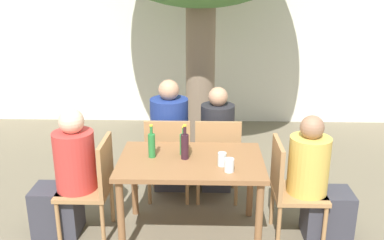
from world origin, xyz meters
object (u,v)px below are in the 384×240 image
object	(u,v)px
patio_chair_2	(169,155)
patio_chair_3	(217,155)
drinking_glass_0	(229,165)
drinking_glass_1	(222,159)
patio_chair_0	(94,182)
person_seated_2	(170,141)
dining_table_front	(191,169)
green_bottle_2	(152,145)
green_bottle_0	(184,144)
person_seated_3	(217,145)
person_seated_0	(67,180)
wine_bottle_1	(185,146)
patio_chair_1	(289,185)
person_seated_1	(317,185)

from	to	relation	value
patio_chair_2	patio_chair_3	world-z (taller)	same
drinking_glass_0	drinking_glass_1	size ratio (longest dim) A/B	0.97
patio_chair_0	patio_chair_3	size ratio (longest dim) A/B	1.00
person_seated_2	dining_table_front	bearing A→B (deg)	105.96
patio_chair_3	green_bottle_2	xyz separation A→B (m)	(-0.58, -0.59, 0.34)
person_seated_2	green_bottle_0	world-z (taller)	person_seated_2
person_seated_3	drinking_glass_1	size ratio (longest dim) A/B	10.35
patio_chair_2	green_bottle_2	world-z (taller)	green_bottle_2
dining_table_front	person_seated_3	distance (m)	0.91
drinking_glass_0	drinking_glass_1	world-z (taller)	drinking_glass_1
person_seated_0	person_seated_2	size ratio (longest dim) A/B	0.94
patio_chair_2	green_bottle_0	distance (m)	0.64
patio_chair_2	green_bottle_2	bearing A→B (deg)	81.39
patio_chair_3	wine_bottle_1	world-z (taller)	wine_bottle_1
patio_chair_1	patio_chair_3	xyz separation A→B (m)	(-0.60, 0.63, 0.00)
patio_chair_2	person_seated_0	bearing A→B (deg)	37.06
person_seated_3	drinking_glass_0	size ratio (longest dim) A/B	10.68
green_bottle_2	drinking_glass_0	distance (m)	0.70
person_seated_0	wine_bottle_1	distance (m)	1.08
wine_bottle_1	drinking_glass_1	size ratio (longest dim) A/B	2.70
patio_chair_2	drinking_glass_1	xyz separation A→B (m)	(0.50, -0.75, 0.28)
patio_chair_0	drinking_glass_0	size ratio (longest dim) A/B	8.17
patio_chair_0	person_seated_1	size ratio (longest dim) A/B	0.79
patio_chair_3	drinking_glass_0	xyz separation A→B (m)	(0.07, -0.86, 0.28)
person_seated_2	drinking_glass_0	distance (m)	1.24
patio_chair_0	person_seated_3	size ratio (longest dim) A/B	0.77
patio_chair_1	drinking_glass_0	size ratio (longest dim) A/B	8.17
person_seated_3	green_bottle_0	xyz separation A→B (m)	(-0.31, -0.76, 0.31)
patio_chair_3	green_bottle_0	size ratio (longest dim) A/B	3.47
green_bottle_0	drinking_glass_0	xyz separation A→B (m)	(0.37, -0.34, -0.04)
patio_chair_2	green_bottle_0	xyz separation A→B (m)	(0.18, -0.52, 0.33)
patio_chair_2	person_seated_3	xyz separation A→B (m)	(0.49, 0.24, 0.02)
green_bottle_0	drinking_glass_1	xyz separation A→B (m)	(0.32, -0.23, -0.04)
patio_chair_0	person_seated_1	xyz separation A→B (m)	(1.92, -0.00, -0.00)
drinking_glass_0	patio_chair_3	bearing A→B (deg)	94.33
person_seated_2	wine_bottle_1	distance (m)	0.91
patio_chair_1	person_seated_2	bearing A→B (deg)	51.84
patio_chair_2	patio_chair_3	size ratio (longest dim) A/B	1.00
dining_table_front	wine_bottle_1	size ratio (longest dim) A/B	4.04
patio_chair_1	drinking_glass_0	bearing A→B (deg)	113.46
patio_chair_1	person_seated_3	distance (m)	1.05
person_seated_2	patio_chair_3	bearing A→B (deg)	155.27
patio_chair_0	patio_chair_3	world-z (taller)	same
person_seated_0	patio_chair_3	bearing A→B (deg)	115.45
person_seated_2	drinking_glass_0	xyz separation A→B (m)	(0.55, -1.09, 0.22)
wine_bottle_1	drinking_glass_1	distance (m)	0.34
patio_chair_2	person_seated_0	world-z (taller)	person_seated_0
green_bottle_2	patio_chair_3	bearing A→B (deg)	45.62
dining_table_front	green_bottle_0	size ratio (longest dim) A/B	4.76
person_seated_2	green_bottle_0	bearing A→B (deg)	103.59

